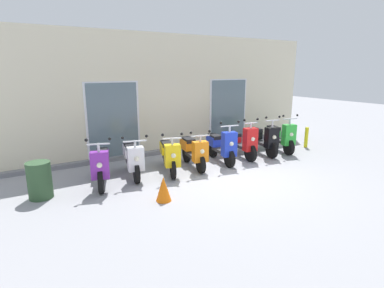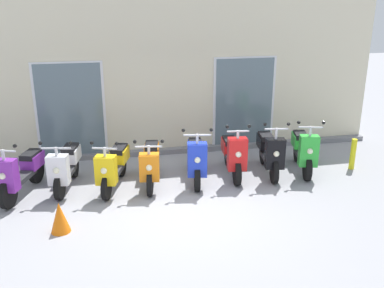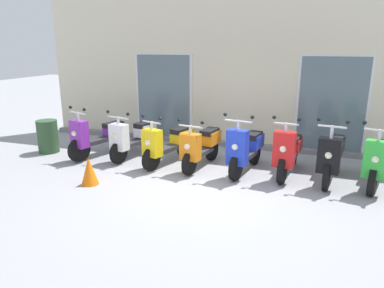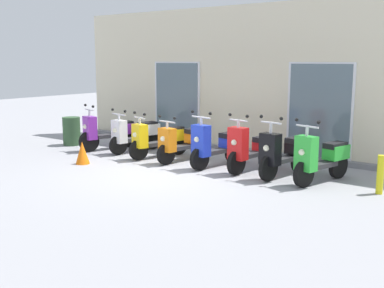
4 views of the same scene
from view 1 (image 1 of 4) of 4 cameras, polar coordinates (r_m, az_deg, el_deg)
name	(u,v)px [view 1 (image 1 of 4)]	position (r m, az deg, el deg)	size (l,w,h in m)	color
ground_plane	(232,176)	(7.89, 7.46, -5.91)	(40.00, 40.00, 0.00)	#939399
storefront_facade	(174,96)	(10.09, -3.34, 8.90)	(10.83, 0.50, 3.70)	beige
scooter_purple	(102,165)	(7.45, -16.42, -3.71)	(0.79, 1.64, 1.23)	black
scooter_white	(133,158)	(7.82, -10.96, -2.56)	(0.68, 1.54, 1.15)	black
scooter_yellow	(169,154)	(8.03, -4.27, -1.94)	(0.78, 1.58, 1.15)	black
scooter_orange	(193,151)	(8.38, 0.25, -1.27)	(0.63, 1.53, 1.12)	black
scooter_blue	(221,146)	(8.87, 5.46, -0.33)	(0.65, 1.59, 1.28)	black
scooter_red	(241,142)	(9.46, 9.13, 0.41)	(0.55, 1.60, 1.27)	black
scooter_black	(262,138)	(9.92, 12.92, 1.01)	(0.61, 1.59, 1.29)	black
scooter_green	(280,136)	(10.47, 16.07, 1.38)	(0.73, 1.57, 1.28)	black
curb_bollard	(306,137)	(11.27, 20.43, 1.16)	(0.12, 0.12, 0.70)	yellow
traffic_cone	(164,189)	(6.36, -5.30, -8.28)	(0.32, 0.32, 0.52)	orange
trash_bin	(40,180)	(7.16, -26.41, -6.04)	(0.48, 0.48, 0.78)	#2D4C2D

